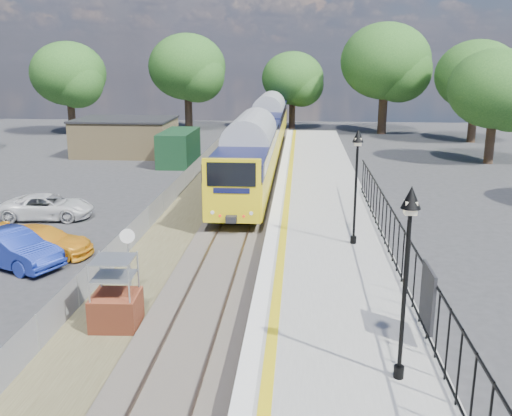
# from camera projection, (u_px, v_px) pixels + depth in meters

# --- Properties ---
(ground) EXTENTS (120.00, 120.00, 0.00)m
(ground) POSITION_uv_depth(u_px,v_px,m) (198.00, 326.00, 17.84)
(ground) COLOR #2D2D30
(ground) RESTS_ON ground
(track_bed) EXTENTS (5.90, 80.00, 0.29)m
(track_bed) POSITION_uv_depth(u_px,v_px,m) (224.00, 232.00, 27.18)
(track_bed) COLOR #473F38
(track_bed) RESTS_ON ground
(platform) EXTENTS (5.00, 70.00, 0.90)m
(platform) POSITION_uv_depth(u_px,v_px,m) (324.00, 238.00, 25.12)
(platform) COLOR gray
(platform) RESTS_ON ground
(platform_edge) EXTENTS (0.90, 70.00, 0.01)m
(platform_edge) POSITION_uv_depth(u_px,v_px,m) (277.00, 227.00, 25.16)
(platform_edge) COLOR silver
(platform_edge) RESTS_ON platform
(victorian_lamp_south) EXTENTS (0.44, 0.44, 4.60)m
(victorian_lamp_south) POSITION_uv_depth(u_px,v_px,m) (408.00, 239.00, 12.47)
(victorian_lamp_south) COLOR black
(victorian_lamp_south) RESTS_ON platform
(victorian_lamp_north) EXTENTS (0.44, 0.44, 4.60)m
(victorian_lamp_north) POSITION_uv_depth(u_px,v_px,m) (357.00, 160.00, 22.12)
(victorian_lamp_north) COLOR black
(victorian_lamp_north) RESTS_ON platform
(palisade_fence) EXTENTS (0.12, 26.00, 2.00)m
(palisade_fence) POSITION_uv_depth(u_px,v_px,m) (402.00, 253.00, 19.03)
(palisade_fence) COLOR black
(palisade_fence) RESTS_ON platform
(wire_fence) EXTENTS (0.06, 52.00, 1.20)m
(wire_fence) POSITION_uv_depth(u_px,v_px,m) (159.00, 208.00, 29.58)
(wire_fence) COLOR #999EA3
(wire_fence) RESTS_ON ground
(outbuilding) EXTENTS (10.80, 10.10, 3.12)m
(outbuilding) POSITION_uv_depth(u_px,v_px,m) (136.00, 138.00, 48.37)
(outbuilding) COLOR #998256
(outbuilding) RESTS_ON ground
(tree_line) EXTENTS (56.80, 43.80, 11.88)m
(tree_line) POSITION_uv_depth(u_px,v_px,m) (285.00, 74.00, 56.53)
(tree_line) COLOR #332319
(tree_line) RESTS_ON ground
(train) EXTENTS (2.82, 40.83, 3.51)m
(train) POSITION_uv_depth(u_px,v_px,m) (262.00, 133.00, 45.68)
(train) COLOR gold
(train) RESTS_ON ground
(brick_plinth) EXTENTS (1.49, 1.49, 2.29)m
(brick_plinth) POSITION_uv_depth(u_px,v_px,m) (115.00, 294.00, 17.53)
(brick_plinth) COLOR #964126
(brick_plinth) RESTS_ON ground
(speed_sign) EXTENTS (0.51, 0.17, 2.56)m
(speed_sign) POSITION_uv_depth(u_px,v_px,m) (128.00, 252.00, 19.45)
(speed_sign) COLOR #999EA3
(speed_sign) RESTS_ON ground
(car_blue) EXTENTS (4.78, 3.34, 1.49)m
(car_blue) POSITION_uv_depth(u_px,v_px,m) (12.00, 249.00, 22.82)
(car_blue) COLOR navy
(car_blue) RESTS_ON ground
(car_yellow) EXTENTS (4.51, 2.14, 1.27)m
(car_yellow) POSITION_uv_depth(u_px,v_px,m) (42.00, 241.00, 24.08)
(car_yellow) COLOR orange
(car_yellow) RESTS_ON ground
(car_white) EXTENTS (4.81, 2.53, 1.29)m
(car_white) POSITION_uv_depth(u_px,v_px,m) (47.00, 207.00, 29.64)
(car_white) COLOR silver
(car_white) RESTS_ON ground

